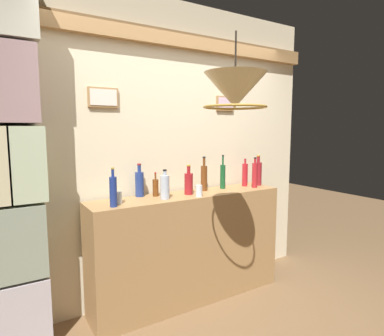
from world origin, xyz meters
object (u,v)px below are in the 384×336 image
Objects in this scene: liquor_bottle_whiskey at (189,183)px; liquor_bottle_rum at (204,177)px; liquor_bottle_sherry at (156,187)px; liquor_bottle_tequila at (258,173)px; glass_tumbler_rocks at (118,198)px; liquor_bottle_rye at (113,191)px; liquor_bottle_scotch at (165,187)px; liquor_bottle_gin at (255,175)px; liquor_bottle_mezcal at (140,183)px; liquor_bottle_vermouth at (245,174)px; glass_tumbler_highball at (199,191)px; liquor_bottle_port at (223,176)px; pendant_lamp at (235,91)px.

liquor_bottle_rum is at bearing 17.82° from liquor_bottle_whiskey.
liquor_bottle_tequila is at bearing -2.78° from liquor_bottle_sherry.
liquor_bottle_tequila is at bearing 1.83° from glass_tumbler_rocks.
liquor_bottle_sherry is (0.45, 0.19, -0.04)m from liquor_bottle_rye.
liquor_bottle_tequila is (1.16, 0.09, 0.03)m from liquor_bottle_scotch.
liquor_bottle_gin is at bearing -145.60° from liquor_bottle_tequila.
liquor_bottle_gin is at bearing -10.13° from liquor_bottle_mezcal.
liquor_bottle_vermouth reaches higher than glass_tumbler_rocks.
liquor_bottle_whiskey is 0.15m from glass_tumbler_highball.
liquor_bottle_port is 1.33m from pendant_lamp.
liquor_bottle_rum is 1.24m from pendant_lamp.
glass_tumbler_rocks is at bearing 51.42° from liquor_bottle_rye.
liquor_bottle_rye is 1.06× the size of liquor_bottle_vermouth.
liquor_bottle_port is at bearing 158.58° from liquor_bottle_gin.
liquor_bottle_scotch is at bearing -167.75° from liquor_bottle_whiskey.
liquor_bottle_gin reaches higher than liquor_bottle_mezcal.
liquor_bottle_sherry is at bearing 177.22° from liquor_bottle_tequila.
liquor_bottle_gin is at bearing -1.43° from glass_tumbler_rocks.
liquor_bottle_scotch is 1.01m from liquor_bottle_vermouth.
liquor_bottle_gin is at bearing -4.48° from liquor_bottle_whiskey.
liquor_bottle_rum is at bearing 178.75° from liquor_bottle_port.
liquor_bottle_rum is 0.23m from liquor_bottle_port.
glass_tumbler_highball is at bearing -174.39° from liquor_bottle_gin.
liquor_bottle_sherry is at bearing 178.44° from liquor_bottle_rum.
liquor_bottle_tequila is 1.18× the size of liquor_bottle_whiskey.
glass_tumbler_highball is (-0.19, -0.20, -0.08)m from liquor_bottle_rum.
liquor_bottle_gin is 3.10× the size of glass_tumbler_rocks.
liquor_bottle_sherry is at bearing 97.01° from pendant_lamp.
liquor_bottle_port is (0.72, 0.12, 0.02)m from liquor_bottle_scotch.
liquor_bottle_vermouth reaches higher than liquor_bottle_sherry.
liquor_bottle_sherry is 2.15× the size of glass_tumbler_rocks.
liquor_bottle_mezcal is 2.89× the size of glass_tumbler_highball.
liquor_bottle_vermouth is 1.49m from pendant_lamp.
liquor_bottle_rye is 0.99× the size of liquor_bottle_gin.
liquor_bottle_tequila is at bearing -11.17° from liquor_bottle_vermouth.
liquor_bottle_scotch is 0.79× the size of liquor_bottle_tequila.
liquor_bottle_mezcal is 1.31m from liquor_bottle_tequila.
liquor_bottle_gin is (1.51, 0.04, 0.01)m from liquor_bottle_rye.
liquor_bottle_rum is 3.27× the size of glass_tumbler_highball.
liquor_bottle_mezcal is at bearing 160.21° from liquor_bottle_whiskey.
liquor_bottle_mezcal is at bearing 174.28° from liquor_bottle_port.
liquor_bottle_mezcal is 1.28m from pendant_lamp.
liquor_bottle_vermouth is at bearing 104.67° from liquor_bottle_gin.
liquor_bottle_sherry is 2.11× the size of glass_tumbler_highball.
liquor_bottle_rum is 1.04× the size of liquor_bottle_tequila.
liquor_bottle_gin is at bearing -21.42° from liquor_bottle_port.
liquor_bottle_rum is (0.97, 0.17, 0.01)m from liquor_bottle_rye.
liquor_bottle_tequila is at bearing -4.96° from liquor_bottle_port.
liquor_bottle_tequila reaches higher than liquor_bottle_gin.
liquor_bottle_rye is at bearing -178.29° from liquor_bottle_gin.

